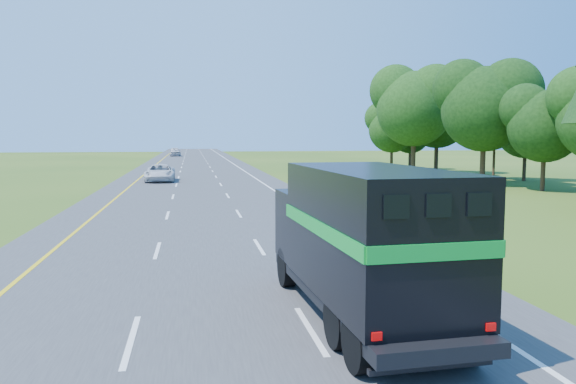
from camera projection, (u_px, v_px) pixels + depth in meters
The scene contains 5 objects.
road at pixel (198, 182), 49.74m from camera, with size 15.00×260.00×0.04m, color #38383A.
lane_markings at pixel (198, 182), 49.74m from camera, with size 11.15×260.00×0.01m.
horse_truck at pixel (363, 239), 12.28m from camera, with size 2.77×7.80×3.41m.
white_suv at pixel (160, 173), 50.35m from camera, with size 2.55×5.52×1.54m, color silver.
far_car at pixel (175, 152), 113.22m from camera, with size 2.11×5.26×1.79m, color #B4B5BC.
Camera 1 is at (-0.59, -0.21, 4.11)m, focal length 35.00 mm.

